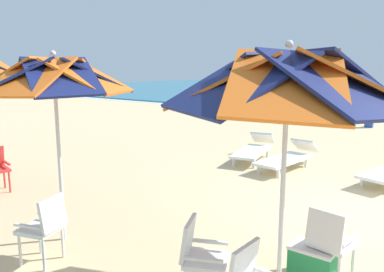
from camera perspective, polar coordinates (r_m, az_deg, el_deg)
name	(u,v)px	position (r m, az deg, el deg)	size (l,w,h in m)	color
ground_plane	(370,222)	(6.78, 24.89, -11.55)	(80.00, 80.00, 0.00)	beige
beach_umbrella_0	(288,82)	(3.79, 14.00, 7.78)	(2.42, 2.42, 2.66)	silver
plastic_chair_1	(330,240)	(4.71, 19.76, -14.36)	(0.50, 0.53, 0.87)	white
plastic_chair_2	(200,254)	(4.16, 1.25, -17.16)	(0.60, 0.58, 0.87)	white
beach_umbrella_1	(54,78)	(5.40, -19.77, 8.14)	(2.06, 2.06, 2.62)	silver
plastic_chair_3	(45,225)	(5.16, -21.03, -12.23)	(0.58, 0.55, 0.87)	white
sun_lounger_2	(288,157)	(9.44, 14.06, -3.04)	(0.85, 2.20, 0.62)	white
sun_lounger_3	(254,149)	(10.16, 9.18, -1.91)	(1.05, 2.23, 0.62)	white
cooler_box	(312,263)	(4.82, 17.42, -17.50)	(0.50, 0.34, 0.40)	#238C4C
beachgoer_seated	(370,120)	(17.02, 24.93, 2.21)	(0.30, 0.93, 0.92)	#2D4CA5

